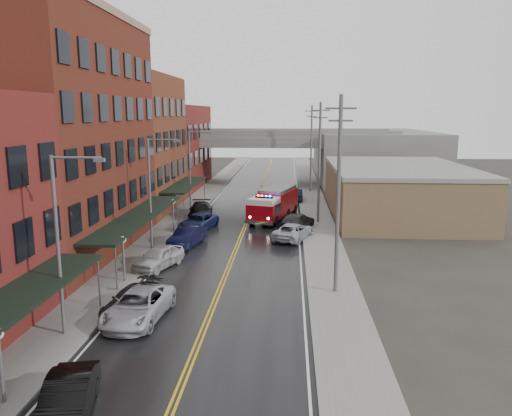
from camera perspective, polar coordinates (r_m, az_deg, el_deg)
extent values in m
cube|color=black|center=(46.04, -1.57, -2.93)|extent=(11.00, 160.00, 0.02)
cube|color=slate|center=(47.27, -10.42, -2.67)|extent=(3.00, 160.00, 0.15)
cube|color=slate|center=(45.92, 7.54, -2.98)|extent=(3.00, 160.00, 0.15)
cube|color=gray|center=(46.89, -8.47, -2.71)|extent=(0.30, 160.00, 0.15)
cube|color=gray|center=(45.84, 5.48, -2.96)|extent=(0.30, 160.00, 0.15)
cube|color=#5C2418|center=(41.49, -21.39, 7.39)|extent=(9.00, 20.00, 18.00)
cube|color=brown|center=(57.87, -13.92, 7.08)|extent=(9.00, 15.00, 15.00)
cube|color=maroon|center=(74.79, -9.78, 6.86)|extent=(9.00, 20.00, 12.00)
cube|color=olive|center=(56.39, 15.84, 1.78)|extent=(14.00, 22.00, 5.00)
cube|color=slate|center=(85.90, 13.14, 5.88)|extent=(18.00, 30.00, 8.00)
cube|color=black|center=(23.35, -27.25, -10.31)|extent=(2.60, 16.00, 0.18)
cylinder|color=slate|center=(29.75, -17.50, -8.21)|extent=(0.10, 0.10, 3.00)
cube|color=black|center=(40.13, -13.29, -0.90)|extent=(2.60, 18.00, 0.18)
cylinder|color=slate|center=(32.23, -15.70, -6.64)|extent=(0.10, 0.10, 3.00)
cylinder|color=slate|center=(48.27, -8.92, -0.61)|extent=(0.10, 0.10, 3.00)
cube|color=black|center=(56.83, -8.13, 2.66)|extent=(2.60, 13.00, 0.18)
cylinder|color=slate|center=(50.95, -8.23, 0.01)|extent=(0.10, 0.10, 3.00)
cylinder|color=slate|center=(62.75, -5.91, 2.09)|extent=(0.10, 0.10, 3.00)
cylinder|color=#59595B|center=(21.88, -27.09, -16.30)|extent=(0.14, 0.14, 2.80)
cylinder|color=#59595B|center=(33.72, -14.87, -6.00)|extent=(0.14, 0.14, 2.80)
sphere|color=silver|center=(33.33, -14.99, -3.53)|extent=(0.44, 0.44, 0.44)
cylinder|color=#59595B|center=(46.77, -9.41, -1.11)|extent=(0.14, 0.14, 2.80)
sphere|color=silver|center=(46.49, -9.47, 0.70)|extent=(0.44, 0.44, 0.44)
cylinder|color=#59595B|center=(25.92, -21.68, -4.35)|extent=(0.18, 0.18, 9.00)
cylinder|color=#59595B|center=(24.69, -19.87, 5.44)|extent=(2.40, 0.12, 0.12)
cube|color=#59595B|center=(24.28, -17.47, 5.26)|extent=(0.50, 0.22, 0.18)
cylinder|color=#59595B|center=(40.60, -12.02, 1.44)|extent=(0.18, 0.18, 9.00)
cylinder|color=#59595B|center=(39.83, -10.60, 7.69)|extent=(2.40, 0.12, 0.12)
cube|color=#59595B|center=(39.57, -9.04, 7.57)|extent=(0.50, 0.22, 0.18)
cylinder|color=#59595B|center=(56.01, -7.57, 4.11)|extent=(0.18, 0.18, 9.00)
cylinder|color=#59595B|center=(55.45, -6.46, 8.63)|extent=(2.40, 0.12, 0.12)
cube|color=#59595B|center=(55.27, -5.32, 8.54)|extent=(0.50, 0.22, 0.18)
cylinder|color=#59595B|center=(30.07, 9.37, 1.21)|extent=(0.24, 0.24, 12.00)
cube|color=#59595B|center=(29.66, 9.69, 11.16)|extent=(1.80, 0.12, 0.12)
cube|color=#59595B|center=(29.66, 9.64, 9.81)|extent=(1.40, 0.12, 0.12)
cylinder|color=#59595B|center=(49.85, 7.25, 5.03)|extent=(0.24, 0.24, 12.00)
cube|color=#59595B|center=(49.60, 7.39, 11.02)|extent=(1.80, 0.12, 0.12)
cube|color=#59595B|center=(49.60, 7.37, 10.21)|extent=(1.40, 0.12, 0.12)
cylinder|color=#59595B|center=(69.75, 6.32, 6.67)|extent=(0.24, 0.24, 12.00)
cube|color=#59595B|center=(69.58, 6.41, 10.95)|extent=(1.80, 0.12, 0.12)
cube|color=#59595B|center=(69.58, 6.40, 10.37)|extent=(1.40, 0.12, 0.12)
cube|color=slate|center=(76.75, 0.70, 7.67)|extent=(40.00, 10.00, 1.50)
cube|color=slate|center=(78.44, -7.39, 4.90)|extent=(1.60, 8.00, 6.00)
cube|color=slate|center=(77.22, 8.90, 4.77)|extent=(1.60, 8.00, 6.00)
cube|color=#980711|center=(53.00, 2.48, 0.77)|extent=(4.38, 6.61, 2.32)
cube|color=#980711|center=(49.06, 0.92, -0.43)|extent=(3.46, 3.54, 1.66)
cube|color=silver|center=(48.86, 0.92, 0.84)|extent=(3.27, 3.29, 0.55)
cube|color=black|center=(49.20, 1.01, -0.01)|extent=(3.17, 2.49, 0.88)
cube|color=slate|center=(52.79, 2.49, 2.18)|extent=(3.99, 6.11, 0.33)
cube|color=black|center=(48.79, 0.92, 1.26)|extent=(1.78, 0.80, 0.15)
sphere|color=#FF0C0C|center=(48.98, 0.26, 1.40)|extent=(0.22, 0.22, 0.22)
sphere|color=#1933FF|center=(48.58, 1.60, 1.32)|extent=(0.22, 0.22, 0.22)
cylinder|color=black|center=(49.54, -0.45, -1.30)|extent=(1.17, 0.69, 1.10)
cylinder|color=black|center=(48.74, 2.22, -1.51)|extent=(1.17, 0.69, 1.10)
cylinder|color=black|center=(53.09, 1.04, -0.48)|extent=(1.17, 0.69, 1.10)
cylinder|color=black|center=(52.35, 3.55, -0.66)|extent=(1.17, 0.69, 1.10)
cylinder|color=black|center=(55.65, 1.99, 0.04)|extent=(1.17, 0.69, 1.10)
cylinder|color=black|center=(54.94, 4.39, -0.13)|extent=(1.17, 0.69, 1.10)
imported|color=black|center=(20.45, -20.74, -19.80)|extent=(2.55, 4.85, 1.52)
imported|color=#B3B5BC|center=(27.89, -13.28, -10.83)|extent=(3.10, 5.90, 1.58)
imported|color=#242427|center=(29.12, -14.02, -10.17)|extent=(2.88, 4.93, 1.34)
imported|color=#BDBDBD|center=(36.52, -11.07, -5.53)|extent=(3.33, 5.01, 1.58)
imported|color=black|center=(42.05, -7.88, -3.25)|extent=(2.69, 5.11, 1.60)
imported|color=navy|center=(47.80, -6.61, -1.59)|extent=(3.63, 5.75, 1.48)
imported|color=black|center=(52.58, -6.36, -0.34)|extent=(3.07, 6.03, 1.68)
imported|color=#ACB0B5|center=(43.88, 4.26, -2.67)|extent=(4.10, 5.82, 1.47)
imported|color=#232325|center=(47.30, 4.66, -1.58)|extent=(3.93, 6.11, 1.65)
imported|color=silver|center=(59.73, 3.37, 0.94)|extent=(1.97, 4.37, 1.46)
imported|color=black|center=(63.14, 4.49, 1.53)|extent=(1.83, 4.94, 1.61)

